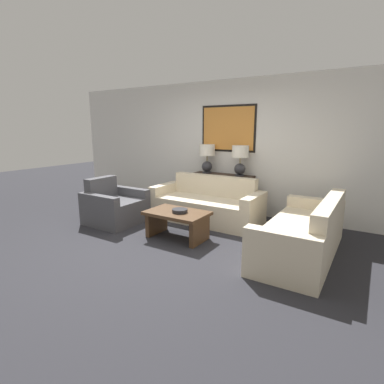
% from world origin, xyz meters
% --- Properties ---
extents(ground_plane, '(20.00, 20.00, 0.00)m').
position_xyz_m(ground_plane, '(0.00, 0.00, 0.00)').
color(ground_plane, '#28282D').
extents(back_wall, '(8.21, 0.12, 2.65)m').
position_xyz_m(back_wall, '(0.00, 2.34, 1.33)').
color(back_wall, silver).
rests_on(back_wall, ground_plane).
extents(console_table, '(1.26, 0.34, 0.80)m').
position_xyz_m(console_table, '(0.00, 2.08, 0.40)').
color(console_table, '#332319').
rests_on(console_table, ground_plane).
extents(table_lamp_left, '(0.32, 0.32, 0.59)m').
position_xyz_m(table_lamp_left, '(-0.37, 2.08, 1.16)').
color(table_lamp_left, '#333338').
rests_on(table_lamp_left, console_table).
extents(table_lamp_right, '(0.32, 0.32, 0.59)m').
position_xyz_m(table_lamp_right, '(0.37, 2.08, 1.16)').
color(table_lamp_right, '#333338').
rests_on(table_lamp_right, console_table).
extents(couch_by_back_wall, '(2.06, 0.85, 0.82)m').
position_xyz_m(couch_by_back_wall, '(0.00, 1.44, 0.29)').
color(couch_by_back_wall, beige).
rests_on(couch_by_back_wall, ground_plane).
extents(couch_by_side, '(0.85, 2.06, 0.82)m').
position_xyz_m(couch_by_side, '(1.89, 0.76, 0.29)').
color(couch_by_side, beige).
rests_on(couch_by_side, ground_plane).
extents(coffee_table, '(0.96, 0.62, 0.43)m').
position_xyz_m(coffee_table, '(0.06, 0.39, 0.31)').
color(coffee_table, '#4C331E').
rests_on(coffee_table, ground_plane).
extents(decorative_bowl, '(0.24, 0.24, 0.05)m').
position_xyz_m(decorative_bowl, '(0.12, 0.37, 0.46)').
color(decorative_bowl, '#232328').
rests_on(decorative_bowl, coffee_table).
extents(armchair_near_back_wall, '(0.89, 0.91, 0.81)m').
position_xyz_m(armchair_near_back_wall, '(-1.39, 0.44, 0.28)').
color(armchair_near_back_wall, '#4C4C51').
rests_on(armchair_near_back_wall, ground_plane).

